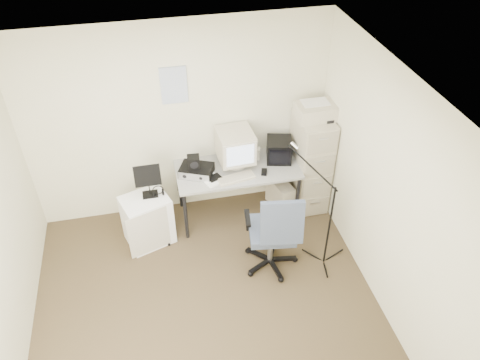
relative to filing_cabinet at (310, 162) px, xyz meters
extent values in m
cube|color=#433624|center=(-1.58, -1.48, -0.66)|extent=(3.60, 3.60, 0.01)
cube|color=white|center=(-1.58, -1.48, 1.85)|extent=(3.60, 3.60, 0.01)
cube|color=beige|center=(-1.58, 0.32, 0.60)|extent=(3.60, 0.02, 2.50)
cube|color=beige|center=(0.22, -1.48, 0.60)|extent=(0.02, 3.60, 2.50)
cube|color=white|center=(-1.60, 0.31, 1.10)|extent=(0.30, 0.02, 0.44)
cube|color=#B1A98D|center=(0.00, 0.00, 0.00)|extent=(0.40, 0.60, 1.30)
cube|color=beige|center=(0.00, 0.00, 0.74)|extent=(0.48, 0.33, 0.18)
cube|color=#99988B|center=(-0.95, -0.03, -0.29)|extent=(1.50, 0.70, 0.73)
cube|color=beige|center=(-0.95, 0.07, 0.31)|extent=(0.44, 0.46, 0.46)
cube|color=black|center=(-0.40, 0.06, 0.22)|extent=(0.37, 0.38, 0.27)
cube|color=beige|center=(-0.67, 0.12, 0.16)|extent=(0.10, 0.10, 0.15)
cube|color=beige|center=(-1.01, -0.23, 0.09)|extent=(0.47, 0.24, 0.02)
cube|color=black|center=(-0.66, -0.19, 0.10)|extent=(0.10, 0.13, 0.03)
cube|color=black|center=(-1.45, -0.03, 0.13)|extent=(0.46, 0.40, 0.11)
cube|color=black|center=(-1.48, -0.03, 0.26)|extent=(0.16, 0.15, 0.14)
cube|color=white|center=(-1.30, -0.18, 0.09)|extent=(0.28, 0.32, 0.02)
cube|color=beige|center=(-0.38, -0.02, -0.45)|extent=(0.29, 0.46, 0.40)
cube|color=#30364A|center=(-0.77, -0.96, -0.10)|extent=(0.73, 0.73, 1.11)
cube|color=white|center=(-2.10, -0.27, -0.33)|extent=(0.63, 0.56, 0.65)
cube|color=black|center=(-2.03, -0.20, 0.22)|extent=(0.33, 0.25, 0.43)
torus|color=black|center=(-1.93, -0.22, 0.04)|extent=(0.17, 0.17, 0.03)
cylinder|color=black|center=(-0.14, -1.07, 0.08)|extent=(0.03, 0.03, 1.46)
camera|label=1|loc=(-1.91, -4.48, 3.51)|focal=35.00mm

